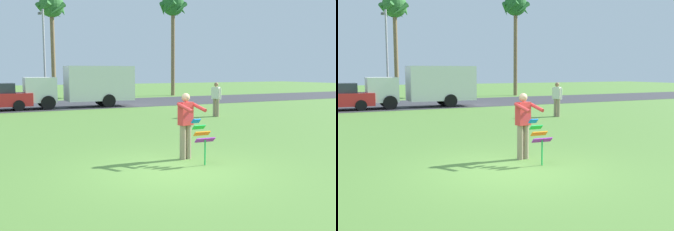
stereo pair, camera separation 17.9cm
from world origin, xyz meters
The scene contains 9 objects.
ground_plane centered at (0.00, 0.00, 0.00)m, with size 120.00×120.00×0.00m, color #568438.
road_strip centered at (0.00, 19.37, 0.01)m, with size 120.00×8.00×0.01m, color #38383D.
person_kite_flyer centered at (0.84, 0.95, 0.95)m, with size 0.62×0.71×1.73m.
kite_held centered at (0.93, 0.31, 0.73)m, with size 0.52×0.65×1.10m.
parked_truck_white_box centered at (2.70, 16.97, 1.41)m, with size 6.77×2.30×2.62m.
palm_tree_right_near centered at (2.79, 27.69, 7.55)m, with size 2.58×2.71×9.01m.
palm_tree_centre_far centered at (13.39, 25.35, 8.02)m, with size 2.58×2.71×9.52m.
streetlight_pole centered at (1.39, 24.12, 4.00)m, with size 0.24×1.65×7.00m.
person_walker_near centered at (7.08, 8.77, 0.93)m, with size 0.35×0.52×1.73m.
Camera 1 is at (-4.23, -7.90, 2.30)m, focal length 42.32 mm.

